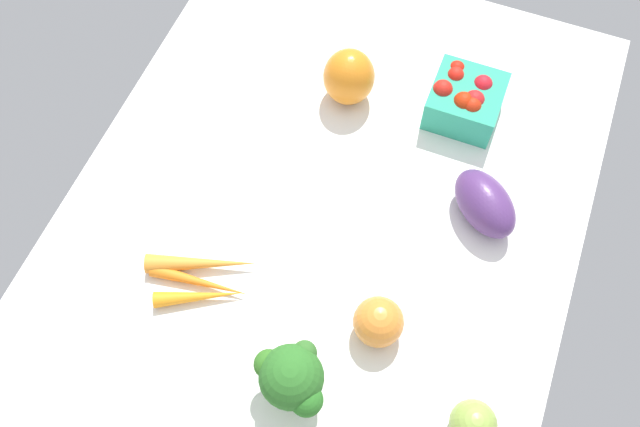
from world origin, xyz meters
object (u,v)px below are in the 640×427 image
Objects in this scene: broccoli_head at (292,378)px; eggplant at (485,204)px; heirloom_tomato_orange at (378,322)px; bell_pepper_orange at (349,77)px; berry_basket at (465,99)px; heirloom_tomato_green at (473,424)px; carrot_bunch at (200,276)px.

broccoli_head reaches higher than eggplant.
bell_pepper_orange is (36.47, 17.56, 1.44)cm from heirloom_tomato_orange.
berry_basket is at bearing -24.33° from eggplant.
heirloom_tomato_orange is 1.14× the size of heirloom_tomato_green.
heirloom_tomato_orange is at bearing -85.54° from carrot_bunch.
eggplant is 0.72× the size of carrot_bunch.
bell_pepper_orange reaches higher than carrot_bunch.
heirloom_tomato_green is at bearing 143.41° from eggplant.
bell_pepper_orange is (13.68, 26.34, 1.39)cm from eggplant.
eggplant is 1.20× the size of bell_pepper_orange.
eggplant is at bearing -25.40° from broccoli_head.
carrot_bunch is at bearing 167.54° from bell_pepper_orange.
broccoli_head is 1.12× the size of bell_pepper_orange.
heirloom_tomato_orange is at bearing -154.28° from bell_pepper_orange.
bell_pepper_orange reaches higher than berry_basket.
eggplant reaches higher than carrot_bunch.
carrot_bunch is at bearing 61.71° from broccoli_head.
eggplant is at bearing -117.45° from bell_pepper_orange.
heirloom_tomato_orange is 39.88cm from berry_basket.
berry_basket is 50.32cm from heirloom_tomato_green.
broccoli_head reaches higher than berry_basket.
carrot_bunch is 1.66× the size of bell_pepper_orange.
heirloom_tomato_orange is 17.64cm from heirloom_tomato_green.
heirloom_tomato_green is (-6.25, -41.64, 1.79)cm from carrot_bunch.
eggplant is (34.70, -16.48, -2.95)cm from broccoli_head.
heirloom_tomato_green is at bearing -163.12° from berry_basket.
broccoli_head reaches higher than bell_pepper_orange.
carrot_bunch is 1.48× the size of berry_basket.
bell_pepper_orange reaches higher than heirloom_tomato_green.
broccoli_head is 52.59cm from berry_basket.
berry_basket is (3.41, -18.53, -1.27)cm from bell_pepper_orange.
broccoli_head is (-11.92, 7.70, 3.01)cm from heirloom_tomato_orange.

